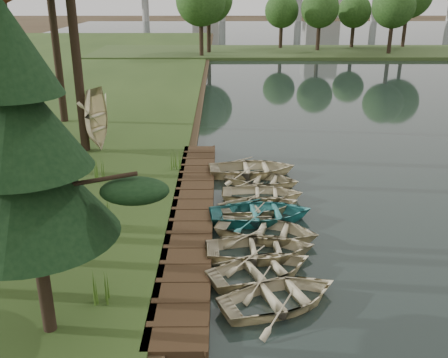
{
  "coord_description": "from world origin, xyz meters",
  "views": [
    {
      "loc": [
        -0.51,
        -17.3,
        8.12
      ],
      "look_at": [
        -0.38,
        0.1,
        1.45
      ],
      "focal_mm": 40.0,
      "sensor_mm": 36.0,
      "label": 1
    }
  ],
  "objects_px": {
    "rowboat_1": "(262,267)",
    "stored_rowboat": "(100,144)",
    "rowboat_2": "(260,247)",
    "pine_tree": "(23,149)",
    "rowboat_0": "(281,294)",
    "boardwalk": "(192,212)"
  },
  "relations": [
    {
      "from": "rowboat_1",
      "to": "stored_rowboat",
      "type": "xyz_separation_m",
      "value": [
        -7.44,
        11.76,
        0.24
      ]
    },
    {
      "from": "rowboat_2",
      "to": "pine_tree",
      "type": "distance_m",
      "value": 8.09
    },
    {
      "from": "rowboat_0",
      "to": "pine_tree",
      "type": "relative_size",
      "value": 0.45
    },
    {
      "from": "boardwalk",
      "to": "pine_tree",
      "type": "distance_m",
      "value": 9.14
    },
    {
      "from": "boardwalk",
      "to": "pine_tree",
      "type": "relative_size",
      "value": 2.09
    },
    {
      "from": "rowboat_1",
      "to": "stored_rowboat",
      "type": "relative_size",
      "value": 1.02
    },
    {
      "from": "boardwalk",
      "to": "stored_rowboat",
      "type": "relative_size",
      "value": 4.93
    },
    {
      "from": "stored_rowboat",
      "to": "boardwalk",
      "type": "bearing_deg",
      "value": -121.61
    },
    {
      "from": "boardwalk",
      "to": "rowboat_1",
      "type": "xyz_separation_m",
      "value": [
        2.31,
        -4.45,
        0.24
      ]
    },
    {
      "from": "pine_tree",
      "to": "rowboat_2",
      "type": "bearing_deg",
      "value": 35.73
    },
    {
      "from": "rowboat_0",
      "to": "rowboat_1",
      "type": "xyz_separation_m",
      "value": [
        -0.4,
        1.43,
        -0.01
      ]
    },
    {
      "from": "rowboat_0",
      "to": "rowboat_1",
      "type": "bearing_deg",
      "value": -6.86
    },
    {
      "from": "boardwalk",
      "to": "rowboat_2",
      "type": "height_order",
      "value": "rowboat_2"
    },
    {
      "from": "rowboat_0",
      "to": "rowboat_1",
      "type": "relative_size",
      "value": 1.04
    },
    {
      "from": "rowboat_0",
      "to": "rowboat_2",
      "type": "bearing_deg",
      "value": -14.88
    },
    {
      "from": "rowboat_1",
      "to": "pine_tree",
      "type": "distance_m",
      "value": 7.55
    },
    {
      "from": "rowboat_1",
      "to": "rowboat_2",
      "type": "bearing_deg",
      "value": -25.47
    },
    {
      "from": "rowboat_1",
      "to": "pine_tree",
      "type": "xyz_separation_m",
      "value": [
        -5.41,
        -2.7,
        4.53
      ]
    },
    {
      "from": "boardwalk",
      "to": "stored_rowboat",
      "type": "bearing_deg",
      "value": 125.04
    },
    {
      "from": "rowboat_0",
      "to": "pine_tree",
      "type": "xyz_separation_m",
      "value": [
        -5.81,
        -1.28,
        4.51
      ]
    },
    {
      "from": "boardwalk",
      "to": "rowboat_2",
      "type": "bearing_deg",
      "value": -53.82
    },
    {
      "from": "rowboat_0",
      "to": "rowboat_1",
      "type": "height_order",
      "value": "rowboat_0"
    }
  ]
}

